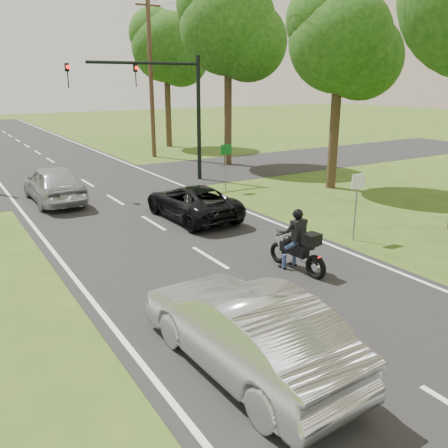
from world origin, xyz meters
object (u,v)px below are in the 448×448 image
(motorcycle_rider, at_px, (299,247))
(utility_pole_far, at_px, (151,76))
(traffic_signal, at_px, (164,96))
(sign_white, at_px, (358,191))
(dark_suv, at_px, (192,202))
(sign_green, at_px, (226,156))
(silver_sedan, at_px, (245,329))
(silver_suv, at_px, (54,184))

(motorcycle_rider, height_order, utility_pole_far, utility_pole_far)
(traffic_signal, height_order, utility_pole_far, utility_pole_far)
(traffic_signal, relative_size, sign_white, 3.00)
(sign_white, bearing_deg, traffic_signal, 97.05)
(dark_suv, relative_size, traffic_signal, 0.69)
(motorcycle_rider, distance_m, sign_green, 9.70)
(motorcycle_rider, relative_size, sign_green, 0.94)
(silver_sedan, bearing_deg, utility_pole_far, -112.85)
(motorcycle_rider, xyz_separation_m, sign_white, (3.19, 1.04, 0.92))
(silver_suv, height_order, traffic_signal, traffic_signal)
(silver_suv, relative_size, sign_green, 2.13)
(utility_pole_far, relative_size, sign_green, 4.71)
(traffic_signal, bearing_deg, silver_sedan, -110.26)
(dark_suv, distance_m, sign_green, 4.72)
(sign_white, bearing_deg, motorcycle_rider, -161.87)
(sign_green, bearing_deg, motorcycle_rider, -110.55)
(silver_sedan, distance_m, utility_pole_far, 24.86)
(utility_pole_far, bearing_deg, motorcycle_rider, -103.16)
(silver_suv, relative_size, utility_pole_far, 0.45)
(motorcycle_rider, bearing_deg, silver_suv, 102.87)
(motorcycle_rider, xyz_separation_m, utility_pole_far, (4.69, 20.06, 4.41))
(dark_suv, xyz_separation_m, sign_white, (3.21, -4.88, 0.97))
(silver_sedan, height_order, utility_pole_far, utility_pole_far)
(utility_pole_far, bearing_deg, silver_sedan, -110.06)
(traffic_signal, bearing_deg, sign_green, -62.62)
(traffic_signal, distance_m, sign_white, 11.39)
(dark_suv, bearing_deg, traffic_signal, -108.79)
(utility_pole_far, height_order, sign_green, utility_pole_far)
(dark_suv, distance_m, silver_suv, 6.31)
(motorcycle_rider, relative_size, silver_suv, 0.44)
(sign_white, bearing_deg, sign_green, 88.57)
(dark_suv, distance_m, utility_pole_far, 15.56)
(motorcycle_rider, distance_m, sign_white, 3.48)
(motorcycle_rider, xyz_separation_m, silver_sedan, (-3.71, -2.94, 0.10))
(utility_pole_far, bearing_deg, sign_white, -94.51)
(dark_suv, height_order, silver_sedan, silver_sedan)
(dark_suv, xyz_separation_m, utility_pole_far, (4.71, 14.14, 4.46))
(dark_suv, bearing_deg, sign_white, 121.34)
(silver_suv, bearing_deg, silver_sedan, 89.67)
(dark_suv, relative_size, sign_white, 2.07)
(motorcycle_rider, bearing_deg, utility_pole_far, 70.99)
(motorcycle_rider, height_order, sign_white, sign_white)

